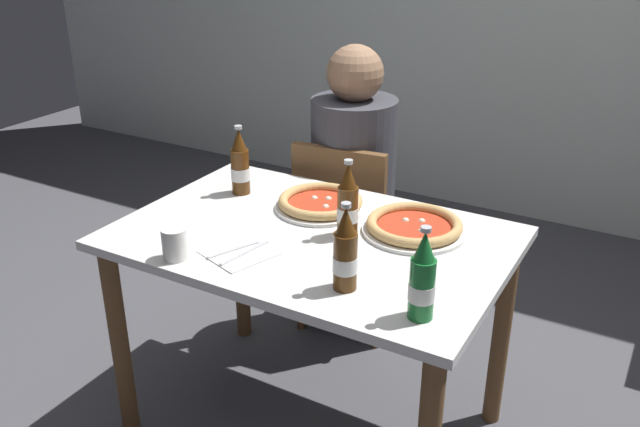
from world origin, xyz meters
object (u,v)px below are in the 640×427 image
Objects in this scene: beer_bottle_extra at (422,280)px; napkin_with_cutlery at (239,252)px; pizza_marinara_far at (320,203)px; paper_cup at (175,244)px; diner_seated at (352,198)px; beer_bottle_right at (240,165)px; beer_bottle_left at (345,253)px; beer_bottle_center at (348,204)px; pizza_margherita_near at (414,226)px; chair_behind_table at (348,226)px; dining_table_main at (312,266)px.

beer_bottle_extra is 1.09× the size of napkin_with_cutlery.
pizza_marinara_far is at bearing 83.14° from napkin_with_cutlery.
paper_cup reaches higher than napkin_with_cutlery.
diner_seated reaches higher than beer_bottle_right.
diner_seated is 5.31× the size of napkin_with_cutlery.
paper_cup is (-0.50, -0.09, -0.06)m from beer_bottle_left.
beer_bottle_center is at bearing 139.32° from beer_bottle_extra.
beer_bottle_right is at bearing -176.77° from pizza_marinara_far.
diner_seated is at bearing 133.34° from pizza_margherita_near.
chair_behind_table is 2.77× the size of pizza_marinara_far.
beer_bottle_center reaches higher than pizza_marinara_far.
diner_seated is 12.73× the size of paper_cup.
pizza_marinara_far is at bearing 177.72° from pizza_margherita_near.
beer_bottle_right is at bearing -111.11° from diner_seated.
beer_bottle_left is at bearing 172.04° from beer_bottle_extra.
paper_cup is (-0.07, -0.94, 0.32)m from chair_behind_table.
pizza_marinara_far is 0.32m from beer_bottle_right.
beer_bottle_center reaches higher than dining_table_main.
napkin_with_cutlery is (-0.39, -0.38, -0.02)m from pizza_margherita_near.
pizza_margherita_near is 0.49m from beer_bottle_extra.
chair_behind_table is 2.62× the size of pizza_margherita_near.
dining_table_main is at bearing -148.20° from pizza_margherita_near.
pizza_marinara_far is 1.24× the size of beer_bottle_left.
beer_bottle_left is 1.00× the size of beer_bottle_extra.
beer_bottle_extra reaches higher than pizza_margherita_near.
beer_bottle_right reaches higher than paper_cup.
beer_bottle_left is 0.23m from beer_bottle_extra.
pizza_margherita_near is (0.27, 0.17, 0.13)m from dining_table_main.
beer_bottle_extra is (0.66, -0.93, 0.27)m from diner_seated.
dining_table_main is at bearing 51.93° from paper_cup.
dining_table_main is 4.86× the size of beer_bottle_extra.
beer_bottle_left is 1.00× the size of beer_bottle_right.
pizza_margherita_near is at bearing 0.35° from beer_bottle_right.
pizza_marinara_far is 0.55m from paper_cup.
beer_bottle_extra is 0.60m from napkin_with_cutlery.
dining_table_main is 0.99× the size of diner_seated.
pizza_margherita_near is at bearing 35.17° from beer_bottle_center.
paper_cup is (-0.19, -0.51, 0.03)m from pizza_marinara_far.
dining_table_main is 0.40m from beer_bottle_left.
beer_bottle_right reaches higher than dining_table_main.
napkin_with_cutlery reaches higher than dining_table_main.
chair_behind_table is at bearing 104.89° from pizza_marinara_far.
dining_table_main is at bearing -154.68° from beer_bottle_center.
diner_seated is at bearing 115.55° from beer_bottle_center.
beer_bottle_center is 0.53m from paper_cup.
beer_bottle_center is 0.49m from beer_bottle_extra.
dining_table_main is 12.63× the size of paper_cup.
dining_table_main is at bearing 135.23° from beer_bottle_left.
dining_table_main is at bearing 149.97° from beer_bottle_extra.
diner_seated reaches higher than beer_bottle_center.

